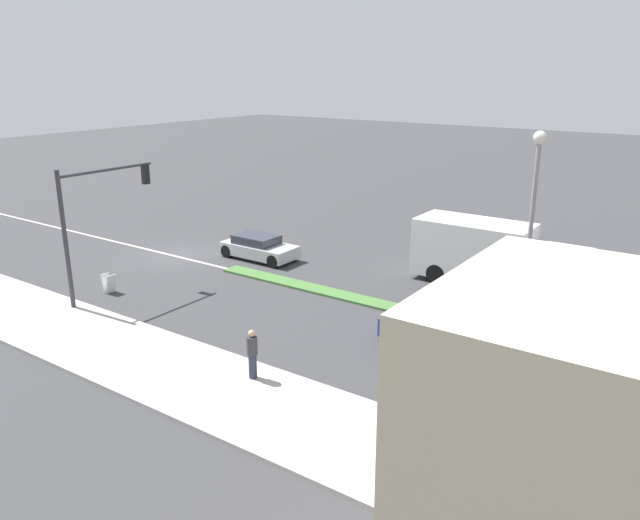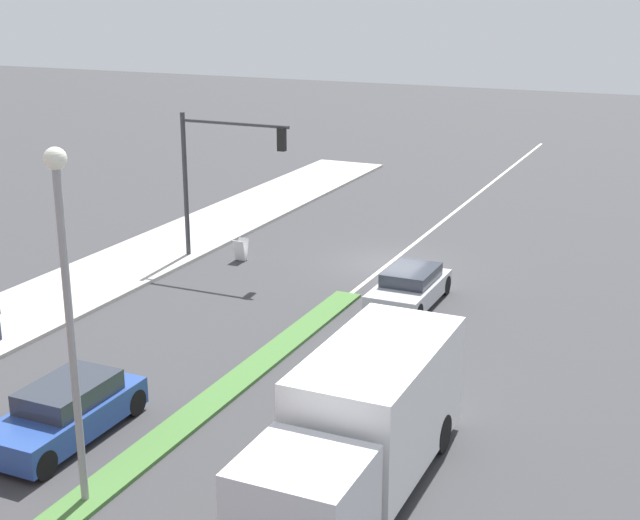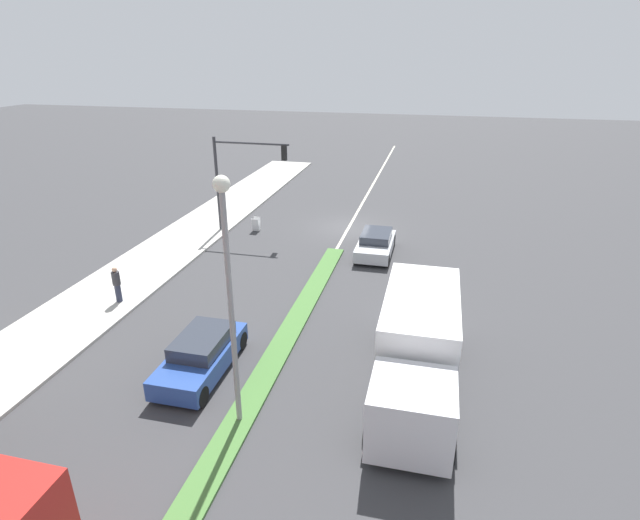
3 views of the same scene
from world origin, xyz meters
name	(u,v)px [view 3 (image 3 of 3)]	position (x,y,z in m)	size (l,w,h in m)	color
ground_plane	(243,416)	(0.00, 18.00, 0.00)	(160.00, 160.00, 0.00)	#38383A
lane_marking_center	(349,228)	(0.00, 0.00, 0.00)	(0.16, 60.00, 0.01)	beige
traffic_signal_main	(239,169)	(6.12, 2.39, 3.90)	(4.59, 0.34, 5.60)	#333338
street_lamp	(228,276)	(0.00, 18.23, 4.78)	(0.44, 0.44, 7.37)	gray
pedestrian	(117,284)	(7.94, 12.38, 0.97)	(0.34, 0.34, 1.62)	#282D42
warning_aframe_sign	(256,224)	(5.44, 1.92, 0.43)	(0.45, 0.53, 0.84)	silver
delivery_truck	(418,347)	(-5.00, 15.25, 1.47)	(2.44, 7.50, 2.87)	silver
coupe_blue	(201,355)	(2.20, 16.13, 0.65)	(1.79, 4.21, 1.35)	#284793
sedan_silver	(376,244)	(-2.20, 4.00, 0.60)	(1.82, 3.96, 1.22)	#B7BABF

